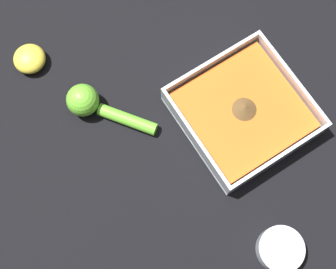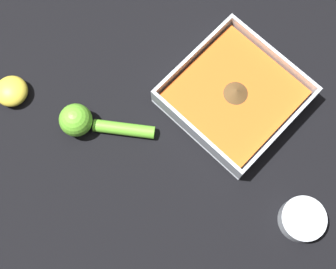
{
  "view_description": "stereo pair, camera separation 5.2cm",
  "coord_description": "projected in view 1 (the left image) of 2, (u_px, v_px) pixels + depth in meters",
  "views": [
    {
      "loc": [
        0.13,
        -0.24,
        0.79
      ],
      "look_at": [
        -0.06,
        -0.12,
        0.02
      ],
      "focal_mm": 50.0,
      "sensor_mm": 36.0,
      "label": 1
    },
    {
      "loc": [
        0.1,
        -0.28,
        0.79
      ],
      "look_at": [
        -0.06,
        -0.12,
        0.02
      ],
      "focal_mm": 50.0,
      "sensor_mm": 36.0,
      "label": 2
    }
  ],
  "objects": [
    {
      "name": "spice_bowl",
      "position": [
        280.0,
        249.0,
        0.76
      ],
      "size": [
        0.07,
        0.07,
        0.03
      ],
      "color": "silver",
      "rests_on": "ground_plane"
    },
    {
      "name": "lemon_half",
      "position": [
        30.0,
        59.0,
        0.85
      ],
      "size": [
        0.06,
        0.06,
        0.03
      ],
      "color": "yellow",
      "rests_on": "ground_plane"
    },
    {
      "name": "square_dish",
      "position": [
        243.0,
        112.0,
        0.82
      ],
      "size": [
        0.21,
        0.21,
        0.05
      ],
      "color": "silver",
      "rests_on": "ground_plane"
    },
    {
      "name": "ground_plane",
      "position": [
        243.0,
        130.0,
        0.83
      ],
      "size": [
        4.0,
        4.0,
        0.0
      ],
      "primitive_type": "plane",
      "color": "black"
    },
    {
      "name": "lemon_squeezer",
      "position": [
        93.0,
        104.0,
        0.82
      ],
      "size": [
        0.15,
        0.12,
        0.06
      ],
      "rotation": [
        0.0,
        0.0,
        3.78
      ],
      "color": "#6BC633",
      "rests_on": "ground_plane"
    }
  ]
}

